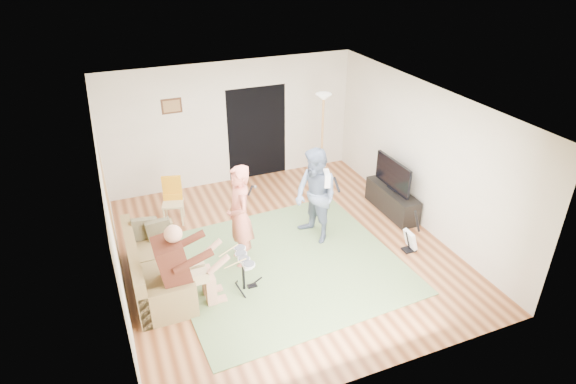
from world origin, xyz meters
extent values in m
plane|color=brown|center=(0.00, 0.00, 0.00)|extent=(6.00, 6.00, 0.00)
plane|color=white|center=(0.00, 0.00, 2.70)|extent=(6.00, 6.00, 0.00)
plane|color=#9C6930|center=(-2.74, 0.20, 1.55)|extent=(0.00, 2.05, 2.05)
plane|color=black|center=(0.55, 2.99, 1.05)|extent=(2.10, 0.00, 2.10)
cube|color=#3F2314|center=(-1.25, 2.99, 1.90)|extent=(0.42, 0.03, 0.32)
cube|color=#5F7C4B|center=(-0.13, -0.43, 0.01)|extent=(3.83, 3.63, 0.02)
cube|color=olive|center=(-2.20, -0.13, 0.20)|extent=(0.81, 1.63, 0.40)
cube|color=olive|center=(-2.55, -0.13, 0.41)|extent=(0.15, 2.01, 0.81)
cube|color=olive|center=(-2.20, 0.78, 0.29)|extent=(0.81, 0.19, 0.58)
cube|color=olive|center=(-2.20, -1.04, 0.29)|extent=(0.81, 0.19, 0.58)
cube|color=#522317|center=(-2.05, -0.78, 0.85)|extent=(0.40, 0.52, 0.66)
sphere|color=tan|center=(-1.98, -0.78, 1.29)|extent=(0.26, 0.26, 0.26)
cylinder|color=black|center=(-1.00, -0.78, 0.31)|extent=(0.04, 0.04, 0.59)
cube|color=silver|center=(-1.00, -0.78, 0.60)|extent=(0.11, 0.59, 0.03)
imported|color=#D46F5C|center=(-0.81, -0.06, 0.90)|extent=(0.45, 0.67, 1.79)
imported|color=slate|center=(0.65, 0.12, 0.88)|extent=(0.86, 1.00, 1.76)
cube|color=black|center=(2.04, -0.88, 0.02)|extent=(0.22, 0.18, 0.03)
cube|color=white|center=(2.04, -0.88, 0.23)|extent=(0.17, 0.26, 0.35)
cylinder|color=black|center=(2.13, -0.88, 0.59)|extent=(0.18, 0.04, 0.45)
cylinder|color=black|center=(1.70, 2.04, 0.02)|extent=(0.37, 0.37, 0.03)
cylinder|color=tan|center=(1.70, 2.04, 1.01)|extent=(0.05, 0.05, 1.97)
cone|color=white|center=(1.70, 2.04, 2.01)|extent=(0.33, 0.33, 0.13)
cube|color=tan|center=(-1.64, 1.67, 0.41)|extent=(0.47, 0.47, 0.04)
cube|color=orange|center=(-1.64, 1.84, 0.71)|extent=(0.37, 0.17, 0.38)
cube|color=black|center=(2.50, 0.41, 0.25)|extent=(0.40, 1.40, 0.50)
cube|color=black|center=(2.45, 0.41, 0.85)|extent=(0.06, 1.10, 0.59)
camera|label=1|loc=(-2.63, -6.59, 4.98)|focal=30.00mm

